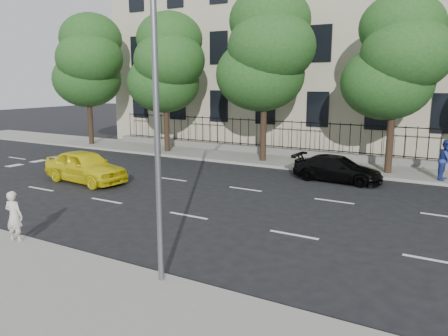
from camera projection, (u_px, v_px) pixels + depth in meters
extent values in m
plane|color=black|center=(143.00, 237.00, 13.53)|extent=(120.00, 120.00, 0.00)
cube|color=gray|center=(30.00, 287.00, 10.11)|extent=(60.00, 4.00, 0.15)
cube|color=gray|center=(300.00, 163.00, 25.43)|extent=(60.00, 4.00, 0.15)
cube|color=beige|center=(347.00, 21.00, 31.35)|extent=(34.00, 12.00, 18.00)
cube|color=slate|center=(310.00, 154.00, 26.83)|extent=(30.00, 0.50, 0.40)
cube|color=black|center=(310.00, 149.00, 26.77)|extent=(28.80, 0.05, 0.05)
cube|color=black|center=(311.00, 123.00, 26.46)|extent=(28.80, 0.05, 0.05)
cylinder|color=slate|center=(156.00, 109.00, 9.54)|extent=(0.14, 0.14, 8.00)
cylinder|color=#382619|center=(91.00, 123.00, 32.20)|extent=(0.36, 0.36, 3.15)
ellipsoid|color=#194D20|center=(87.00, 79.00, 32.04)|extent=(4.94, 4.94, 4.06)
ellipsoid|color=#194D20|center=(90.00, 59.00, 30.89)|extent=(4.68, 4.68, 3.85)
ellipsoid|color=#194D20|center=(91.00, 39.00, 31.32)|extent=(4.42, 4.42, 3.64)
cylinder|color=#382619|center=(167.00, 129.00, 28.82)|extent=(0.36, 0.36, 2.97)
ellipsoid|color=#194D20|center=(163.00, 83.00, 28.68)|extent=(4.75, 4.75, 3.90)
ellipsoid|color=#194D20|center=(169.00, 61.00, 27.55)|extent=(4.50, 4.50, 3.70)
ellipsoid|color=#194D20|center=(169.00, 39.00, 27.98)|extent=(4.25, 4.25, 3.50)
cylinder|color=#382619|center=(263.00, 132.00, 25.38)|extent=(0.36, 0.36, 3.32)
ellipsoid|color=#194D20|center=(260.00, 75.00, 25.19)|extent=(5.13, 5.13, 4.21)
ellipsoid|color=#194D20|center=(272.00, 47.00, 24.03)|extent=(4.86, 4.86, 4.00)
ellipsoid|color=#194D20|center=(270.00, 21.00, 24.45)|extent=(4.59, 4.59, 3.78)
cylinder|color=#382619|center=(390.00, 143.00, 22.01)|extent=(0.36, 0.36, 3.08)
ellipsoid|color=#194D20|center=(387.00, 83.00, 21.87)|extent=(4.56, 4.56, 3.74)
ellipsoid|color=#194D20|center=(407.00, 54.00, 20.75)|extent=(4.32, 4.32, 3.55)
ellipsoid|color=#194D20|center=(402.00, 27.00, 21.19)|extent=(4.08, 4.08, 3.36)
imported|color=yellow|center=(85.00, 166.00, 20.70)|extent=(4.63, 2.21, 1.53)
imported|color=black|center=(337.00, 169.00, 20.94)|extent=(4.32, 1.91, 1.23)
imported|color=beige|center=(14.00, 216.00, 12.65)|extent=(0.62, 0.48, 1.51)
imported|color=navy|center=(446.00, 160.00, 20.50)|extent=(0.86, 1.03, 1.91)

